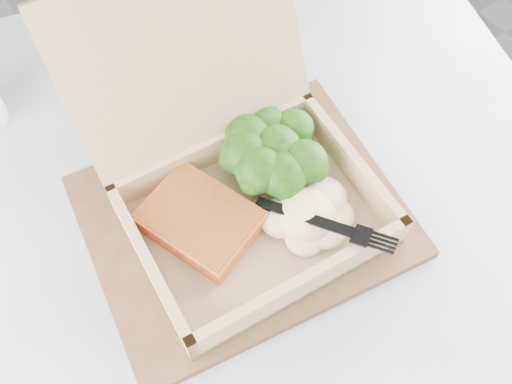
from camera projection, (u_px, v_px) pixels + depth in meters
floor at (221, 113)px, 1.59m from camera, size 4.00×4.00×0.00m
cafe_table at (250, 277)px, 0.78m from camera, size 0.96×0.96×0.72m
serving_tray at (243, 216)px, 0.61m from camera, size 0.35×0.30×0.01m
takeout_container at (232, 166)px, 0.57m from camera, size 0.26×0.29×0.21m
salmon_fillet at (200, 220)px, 0.57m from camera, size 0.12×0.13×0.02m
broccoli_pile at (276, 152)px, 0.60m from camera, size 0.12×0.12×0.04m
mashed_potatoes at (306, 215)px, 0.57m from camera, size 0.10×0.09×0.03m
plastic_fork at (286, 209)px, 0.56m from camera, size 0.09×0.14×0.02m
receipt at (216, 95)px, 0.70m from camera, size 0.14×0.17×0.00m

